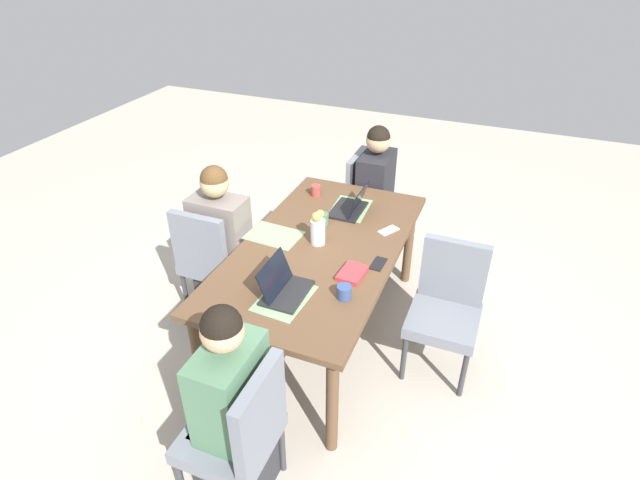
{
  "coord_description": "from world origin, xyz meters",
  "views": [
    {
      "loc": [
        -2.63,
        -1.07,
        2.61
      ],
      "look_at": [
        0.0,
        0.0,
        0.81
      ],
      "focal_mm": 28.79,
      "sensor_mm": 36.0,
      "label": 1
    }
  ],
  "objects_px": {
    "phone_black": "(378,264)",
    "laptop_head_left_left_mid": "(283,288)",
    "person_head_left_left_mid": "(233,413)",
    "phone_silver": "(388,230)",
    "coffee_mug_near_left": "(344,292)",
    "coffee_mug_near_right": "(316,191)",
    "person_head_right_left_far": "(374,200)",
    "chair_head_right_left_far": "(368,199)",
    "chair_head_left_left_mid": "(241,431)",
    "chair_near_right_near": "(447,303)",
    "person_far_left_near": "(223,250)",
    "laptop_head_right_left_far": "(351,206)",
    "book_red_cover": "(352,273)",
    "flower_vase": "(318,227)",
    "chair_far_left_near": "(210,256)",
    "dining_table": "(320,256)",
    "coffee_mug_centre_left": "(323,219)"
  },
  "relations": [
    {
      "from": "chair_far_left_near",
      "to": "phone_silver",
      "type": "relative_size",
      "value": 6.0
    },
    {
      "from": "person_head_right_left_far",
      "to": "book_red_cover",
      "type": "distance_m",
      "value": 1.45
    },
    {
      "from": "chair_head_left_left_mid",
      "to": "person_head_right_left_far",
      "type": "distance_m",
      "value": 2.48
    },
    {
      "from": "coffee_mug_near_left",
      "to": "book_red_cover",
      "type": "height_order",
      "value": "coffee_mug_near_left"
    },
    {
      "from": "chair_head_left_left_mid",
      "to": "person_head_right_left_far",
      "type": "xyz_separation_m",
      "value": [
        2.48,
        0.08,
        0.03
      ]
    },
    {
      "from": "person_head_left_left_mid",
      "to": "phone_silver",
      "type": "relative_size",
      "value": 7.97
    },
    {
      "from": "chair_head_left_left_mid",
      "to": "phone_silver",
      "type": "distance_m",
      "value": 1.69
    },
    {
      "from": "chair_near_right_near",
      "to": "coffee_mug_near_right",
      "type": "height_order",
      "value": "chair_near_right_near"
    },
    {
      "from": "person_head_right_left_far",
      "to": "laptop_head_right_left_far",
      "type": "bearing_deg",
      "value": -179.35
    },
    {
      "from": "person_far_left_near",
      "to": "phone_black",
      "type": "relative_size",
      "value": 7.97
    },
    {
      "from": "person_head_left_left_mid",
      "to": "phone_black",
      "type": "distance_m",
      "value": 1.26
    },
    {
      "from": "person_head_right_left_far",
      "to": "coffee_mug_near_left",
      "type": "distance_m",
      "value": 1.68
    },
    {
      "from": "dining_table",
      "to": "chair_far_left_near",
      "type": "xyz_separation_m",
      "value": [
        -0.06,
        0.84,
        -0.18
      ]
    },
    {
      "from": "coffee_mug_near_left",
      "to": "coffee_mug_centre_left",
      "type": "relative_size",
      "value": 1.04
    },
    {
      "from": "chair_head_right_left_far",
      "to": "chair_near_right_near",
      "type": "distance_m",
      "value": 1.49
    },
    {
      "from": "phone_black",
      "to": "chair_near_right_near",
      "type": "bearing_deg",
      "value": 106.92
    },
    {
      "from": "chair_head_right_left_far",
      "to": "flower_vase",
      "type": "distance_m",
      "value": 1.27
    },
    {
      "from": "chair_head_right_left_far",
      "to": "person_head_right_left_far",
      "type": "relative_size",
      "value": 0.75
    },
    {
      "from": "phone_black",
      "to": "laptop_head_right_left_far",
      "type": "bearing_deg",
      "value": -143.74
    },
    {
      "from": "person_far_left_near",
      "to": "laptop_head_right_left_far",
      "type": "bearing_deg",
      "value": -58.4
    },
    {
      "from": "chair_far_left_near",
      "to": "person_head_right_left_far",
      "type": "bearing_deg",
      "value": -35.11
    },
    {
      "from": "person_far_left_near",
      "to": "person_head_left_left_mid",
      "type": "xyz_separation_m",
      "value": [
        -1.25,
        -0.82,
        0.0
      ]
    },
    {
      "from": "person_head_right_left_far",
      "to": "book_red_cover",
      "type": "bearing_deg",
      "value": -169.04
    },
    {
      "from": "chair_near_right_near",
      "to": "book_red_cover",
      "type": "relative_size",
      "value": 4.5
    },
    {
      "from": "laptop_head_left_left_mid",
      "to": "laptop_head_right_left_far",
      "type": "bearing_deg",
      "value": -2.39
    },
    {
      "from": "chair_head_right_left_far",
      "to": "book_red_cover",
      "type": "distance_m",
      "value": 1.53
    },
    {
      "from": "chair_head_left_left_mid",
      "to": "flower_vase",
      "type": "height_order",
      "value": "flower_vase"
    },
    {
      "from": "chair_head_right_left_far",
      "to": "flower_vase",
      "type": "bearing_deg",
      "value": -179.2
    },
    {
      "from": "coffee_mug_near_left",
      "to": "phone_silver",
      "type": "relative_size",
      "value": 0.57
    },
    {
      "from": "person_far_left_near",
      "to": "phone_silver",
      "type": "relative_size",
      "value": 7.97
    },
    {
      "from": "phone_black",
      "to": "flower_vase",
      "type": "bearing_deg",
      "value": -98.19
    },
    {
      "from": "person_head_left_left_mid",
      "to": "phone_silver",
      "type": "distance_m",
      "value": 1.64
    },
    {
      "from": "person_head_left_left_mid",
      "to": "chair_head_left_left_mid",
      "type": "bearing_deg",
      "value": -128.76
    },
    {
      "from": "coffee_mug_near_left",
      "to": "dining_table",
      "type": "bearing_deg",
      "value": 36.37
    },
    {
      "from": "chair_near_right_near",
      "to": "coffee_mug_near_left",
      "type": "bearing_deg",
      "value": 133.6
    },
    {
      "from": "chair_head_right_left_far",
      "to": "chair_near_right_near",
      "type": "bearing_deg",
      "value": -142.63
    },
    {
      "from": "person_head_left_left_mid",
      "to": "chair_head_right_left_far",
      "type": "height_order",
      "value": "person_head_left_left_mid"
    },
    {
      "from": "coffee_mug_near_left",
      "to": "coffee_mug_near_right",
      "type": "xyz_separation_m",
      "value": [
        1.11,
        0.63,
        0.0
      ]
    },
    {
      "from": "dining_table",
      "to": "coffee_mug_centre_left",
      "type": "height_order",
      "value": "coffee_mug_centre_left"
    },
    {
      "from": "chair_far_left_near",
      "to": "person_head_right_left_far",
      "type": "height_order",
      "value": "person_head_right_left_far"
    },
    {
      "from": "chair_head_right_left_far",
      "to": "person_far_left_near",
      "type": "bearing_deg",
      "value": 148.97
    },
    {
      "from": "phone_black",
      "to": "laptop_head_left_left_mid",
      "type": "bearing_deg",
      "value": -38.2
    },
    {
      "from": "person_head_right_left_far",
      "to": "phone_black",
      "type": "bearing_deg",
      "value": -162.57
    },
    {
      "from": "person_far_left_near",
      "to": "chair_near_right_near",
      "type": "bearing_deg",
      "value": -88.6
    },
    {
      "from": "chair_head_left_left_mid",
      "to": "person_head_left_left_mid",
      "type": "bearing_deg",
      "value": 51.24
    },
    {
      "from": "laptop_head_left_left_mid",
      "to": "book_red_cover",
      "type": "relative_size",
      "value": 1.6
    },
    {
      "from": "person_head_right_left_far",
      "to": "book_red_cover",
      "type": "xyz_separation_m",
      "value": [
        -1.41,
        -0.27,
        0.25
      ]
    },
    {
      "from": "laptop_head_right_left_far",
      "to": "phone_silver",
      "type": "distance_m",
      "value": 0.37
    },
    {
      "from": "person_head_right_left_far",
      "to": "flower_vase",
      "type": "height_order",
      "value": "person_head_right_left_far"
    },
    {
      "from": "laptop_head_right_left_far",
      "to": "phone_silver",
      "type": "height_order",
      "value": "laptop_head_right_left_far"
    }
  ]
}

